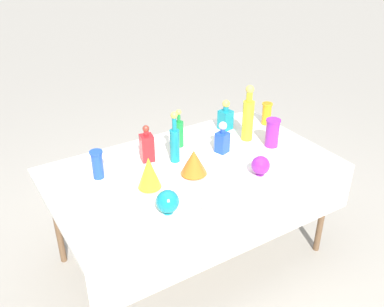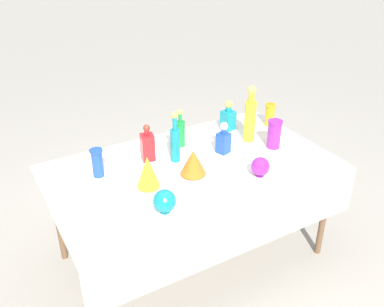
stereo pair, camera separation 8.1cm
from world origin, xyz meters
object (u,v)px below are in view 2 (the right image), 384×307
at_px(slender_vase_1, 97,162).
at_px(fluted_vase_0, 148,172).
at_px(slender_vase_2, 274,133).
at_px(fluted_vase_1, 193,162).
at_px(round_bowl_0, 165,201).
at_px(round_bowl_1, 260,167).
at_px(tall_bottle_1, 175,142).
at_px(tall_bottle_2, 250,117).
at_px(tall_bottle_0, 180,132).
at_px(square_decanter_1, 228,118).
at_px(square_decanter_0, 148,146).
at_px(square_decanter_2, 223,140).
at_px(slender_vase_0, 270,114).

distance_m(slender_vase_1, fluted_vase_0, 0.35).
relative_size(slender_vase_2, fluted_vase_0, 0.98).
xyz_separation_m(fluted_vase_0, fluted_vase_1, (0.31, -0.01, -0.02)).
bearing_deg(round_bowl_0, round_bowl_1, 3.24).
bearing_deg(fluted_vase_0, tall_bottle_1, 35.04).
xyz_separation_m(tall_bottle_2, round_bowl_0, (-0.93, -0.47, -0.11)).
bearing_deg(slender_vase_1, tall_bottle_0, 8.86).
relative_size(tall_bottle_0, fluted_vase_1, 1.62).
bearing_deg(round_bowl_1, square_decanter_1, 72.74).
bearing_deg(square_decanter_0, tall_bottle_1, -35.05).
bearing_deg(square_decanter_2, slender_vase_2, -17.72).
bearing_deg(square_decanter_0, slender_vase_1, -174.43).
xyz_separation_m(slender_vase_1, fluted_vase_1, (0.53, -0.29, -0.01)).
height_order(tall_bottle_2, round_bowl_1, tall_bottle_2).
relative_size(tall_bottle_1, round_bowl_0, 2.58).
height_order(square_decanter_1, fluted_vase_0, square_decanter_1).
relative_size(slender_vase_0, fluted_vase_1, 1.01).
height_order(square_decanter_1, fluted_vase_1, square_decanter_1).
height_order(tall_bottle_1, slender_vase_1, tall_bottle_1).
xyz_separation_m(tall_bottle_0, round_bowl_0, (-0.45, -0.65, -0.04)).
relative_size(square_decanter_1, round_bowl_1, 1.85).
xyz_separation_m(square_decanter_2, slender_vase_1, (-0.85, 0.14, 0.00)).
height_order(square_decanter_1, slender_vase_0, square_decanter_1).
height_order(tall_bottle_0, round_bowl_0, tall_bottle_0).
xyz_separation_m(tall_bottle_2, square_decanter_2, (-0.27, -0.06, -0.08)).
distance_m(fluted_vase_1, round_bowl_1, 0.42).
xyz_separation_m(square_decanter_0, fluted_vase_0, (-0.14, -0.31, 0.00)).
height_order(square_decanter_0, slender_vase_2, square_decanter_0).
xyz_separation_m(tall_bottle_2, square_decanter_0, (-0.76, 0.11, -0.08)).
relative_size(square_decanter_0, fluted_vase_0, 1.23).
xyz_separation_m(slender_vase_0, round_bowl_1, (-0.53, -0.57, -0.03)).
height_order(fluted_vase_0, fluted_vase_1, fluted_vase_0).
distance_m(square_decanter_2, round_bowl_0, 0.78).
height_order(slender_vase_1, slender_vase_2, slender_vase_2).
relative_size(tall_bottle_1, fluted_vase_0, 1.70).
height_order(square_decanter_2, fluted_vase_1, square_decanter_2).
bearing_deg(round_bowl_1, tall_bottle_0, 111.41).
bearing_deg(square_decanter_2, fluted_vase_0, -167.33).
distance_m(tall_bottle_1, round_bowl_0, 0.58).
xyz_separation_m(fluted_vase_0, round_bowl_0, (-0.03, -0.27, -0.04)).
xyz_separation_m(tall_bottle_2, fluted_vase_1, (-0.59, -0.21, -0.09)).
bearing_deg(tall_bottle_1, fluted_vase_0, -144.96).
bearing_deg(slender_vase_1, tall_bottle_2, -3.74).
relative_size(tall_bottle_0, round_bowl_1, 2.19).
xyz_separation_m(tall_bottle_2, slender_vase_2, (0.09, -0.17, -0.07)).
bearing_deg(tall_bottle_2, square_decanter_0, 171.89).
xyz_separation_m(square_decanter_2, fluted_vase_0, (-0.64, -0.14, 0.01)).
bearing_deg(slender_vase_2, round_bowl_1, -140.92).
xyz_separation_m(square_decanter_1, slender_vase_2, (0.11, -0.40, 0.01)).
xyz_separation_m(tall_bottle_0, round_bowl_1, (0.24, -0.61, -0.04)).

